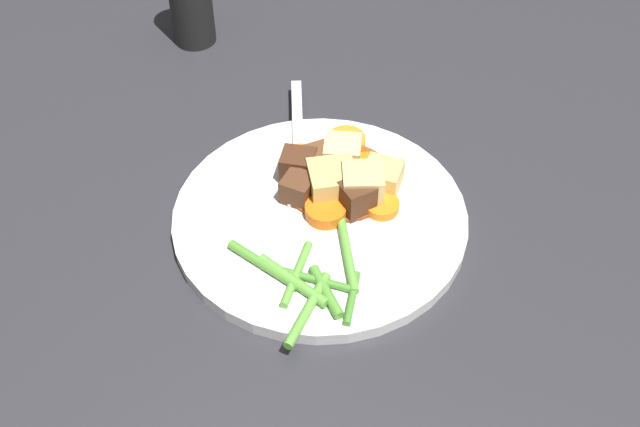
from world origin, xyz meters
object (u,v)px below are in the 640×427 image
carrot_slice_1 (369,168)px  carrot_slice_3 (382,206)px  potato_chunk_3 (332,182)px  meat_chunk_1 (298,166)px  carrot_slice_2 (301,161)px  carrot_slice_5 (356,180)px  carrot_slice_0 (346,143)px  potato_chunk_4 (342,154)px  meat_chunk_0 (335,170)px  potato_chunk_1 (312,178)px  meat_chunk_2 (319,160)px  dinner_plate (320,218)px  potato_chunk_2 (363,186)px  fork (298,143)px  meat_chunk_4 (357,198)px  potato_chunk_0 (382,177)px  meat_chunk_3 (298,189)px  carrot_slice_4 (327,209)px

carrot_slice_1 → carrot_slice_3: (-0.04, -0.03, 0.00)m
potato_chunk_3 → meat_chunk_1: bearing=77.7°
carrot_slice_2 → carrot_slice_5: size_ratio=1.00×
carrot_slice_0 → carrot_slice_3: 0.08m
potato_chunk_4 → carrot_slice_1: bearing=-85.2°
carrot_slice_3 → meat_chunk_0: size_ratio=1.03×
carrot_slice_1 → carrot_slice_0: bearing=56.1°
potato_chunk_1 → meat_chunk_2: 0.02m
dinner_plate → potato_chunk_2: size_ratio=7.26×
potato_chunk_2 → meat_chunk_1: 0.06m
carrot_slice_5 → fork: 0.07m
potato_chunk_3 → potato_chunk_4: size_ratio=1.21×
meat_chunk_0 → fork: (0.03, 0.05, -0.01)m
meat_chunk_0 → meat_chunk_4: meat_chunk_4 is taller
fork → potato_chunk_1: bearing=-142.2°
potato_chunk_0 → meat_chunk_4: 0.04m
carrot_slice_1 → carrot_slice_5: size_ratio=0.96×
potato_chunk_1 → meat_chunk_0: 0.02m
carrot_slice_5 → fork: bearing=68.3°
carrot_slice_2 → meat_chunk_0: meat_chunk_0 is taller
dinner_plate → meat_chunk_4: size_ratio=8.71×
potato_chunk_2 → potato_chunk_3: (-0.01, 0.03, -0.00)m
carrot_slice_0 → potato_chunk_4: size_ratio=1.08×
potato_chunk_1 → meat_chunk_1: meat_chunk_1 is taller
carrot_slice_2 → potato_chunk_4: potato_chunk_4 is taller
dinner_plate → carrot_slice_2: (0.05, 0.04, 0.01)m
meat_chunk_3 → carrot_slice_2: bearing=21.3°
dinner_plate → meat_chunk_2: size_ratio=8.65×
meat_chunk_3 → dinner_plate: bearing=-110.8°
carrot_slice_4 → carrot_slice_5: same height
potato_chunk_1 → meat_chunk_2: bearing=8.7°
carrot_slice_5 → meat_chunk_0: size_ratio=1.19×
potato_chunk_4 → carrot_slice_0: bearing=13.2°
carrot_slice_0 → meat_chunk_3: bearing=170.6°
carrot_slice_5 → meat_chunk_0: (-0.00, 0.02, 0.00)m
meat_chunk_3 → fork: bearing=25.3°
meat_chunk_0 → potato_chunk_4: bearing=4.1°
fork → meat_chunk_3: bearing=-154.7°
meat_chunk_1 → fork: meat_chunk_1 is taller
dinner_plate → potato_chunk_2: bearing=-40.1°
carrot_slice_5 → meat_chunk_4: meat_chunk_4 is taller
potato_chunk_0 → potato_chunk_2: potato_chunk_2 is taller
potato_chunk_0 → potato_chunk_1: bearing=114.4°
potato_chunk_3 → potato_chunk_4: 0.04m
carrot_slice_3 → potato_chunk_3: bearing=90.5°
carrot_slice_4 → meat_chunk_0: 0.04m
potato_chunk_0 → meat_chunk_3: 0.08m
carrot_slice_1 → meat_chunk_4: (-0.05, -0.01, 0.01)m
potato_chunk_1 → meat_chunk_1: size_ratio=1.02×
potato_chunk_2 → meat_chunk_0: bearing=68.1°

